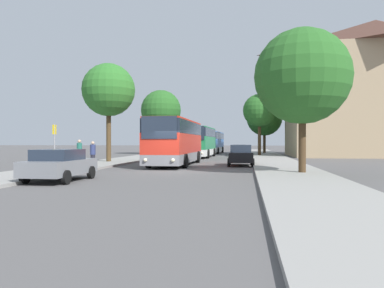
% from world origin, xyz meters
% --- Properties ---
extents(ground_plane, '(300.00, 300.00, 0.00)m').
position_xyz_m(ground_plane, '(0.00, 0.00, 0.00)').
color(ground_plane, '#565454').
rests_on(ground_plane, ground).
extents(sidewalk_left, '(4.00, 120.00, 0.15)m').
position_xyz_m(sidewalk_left, '(-7.00, 0.00, 0.07)').
color(sidewalk_left, gray).
rests_on(sidewalk_left, ground_plane).
extents(sidewalk_right, '(4.00, 120.00, 0.15)m').
position_xyz_m(sidewalk_right, '(7.00, 0.00, 0.07)').
color(sidewalk_right, gray).
rests_on(sidewalk_right, ground_plane).
extents(building_right_background, '(20.48, 13.02, 16.81)m').
position_xyz_m(building_right_background, '(20.28, 26.38, 8.40)').
color(building_right_background, tan).
rests_on(building_right_background, ground_plane).
extents(bus_front, '(2.93, 11.19, 3.48)m').
position_xyz_m(bus_front, '(-0.94, 6.30, 1.85)').
color(bus_front, gray).
rests_on(bus_front, ground_plane).
extents(bus_middle, '(2.89, 10.34, 3.47)m').
position_xyz_m(bus_middle, '(-0.74, 20.81, 1.85)').
color(bus_middle, silver).
rests_on(bus_middle, ground_plane).
extents(bus_rear, '(3.01, 11.47, 3.30)m').
position_xyz_m(bus_rear, '(-0.68, 35.58, 1.76)').
color(bus_rear, silver).
rests_on(bus_rear, ground_plane).
extents(parked_car_left_curb, '(2.11, 4.21, 1.48)m').
position_xyz_m(parked_car_left_curb, '(-4.05, -6.15, 0.78)').
color(parked_car_left_curb, slate).
rests_on(parked_car_left_curb, ground_plane).
extents(parked_car_right_near, '(2.02, 4.09, 1.59)m').
position_xyz_m(parked_car_right_near, '(4.09, 6.20, 0.81)').
color(parked_car_right_near, black).
rests_on(parked_car_right_near, ground_plane).
extents(parked_car_right_far, '(2.07, 4.16, 1.45)m').
position_xyz_m(parked_car_right_far, '(3.64, 25.53, 0.75)').
color(parked_car_right_far, '#233D9E').
rests_on(parked_car_right_far, ground_plane).
extents(bus_stop_sign, '(0.08, 0.45, 2.79)m').
position_xyz_m(bus_stop_sign, '(-7.43, -0.39, 1.87)').
color(bus_stop_sign, gray).
rests_on(bus_stop_sign, sidewalk_left).
extents(pedestrian_waiting_near, '(0.36, 0.36, 1.82)m').
position_xyz_m(pedestrian_waiting_near, '(-7.27, 2.82, 1.07)').
color(pedestrian_waiting_near, '#23232D').
rests_on(pedestrian_waiting_near, sidewalk_left).
extents(pedestrian_waiting_far, '(0.36, 0.36, 1.70)m').
position_xyz_m(pedestrian_waiting_far, '(-5.62, 1.30, 1.01)').
color(pedestrian_waiting_far, '#23232D').
rests_on(pedestrian_waiting_far, sidewalk_left).
extents(tree_left_near, '(5.70, 5.70, 9.03)m').
position_xyz_m(tree_left_near, '(-7.55, 29.83, 6.32)').
color(tree_left_near, '#513D23').
rests_on(tree_left_near, sidewalk_left).
extents(tree_left_far, '(4.50, 4.50, 8.35)m').
position_xyz_m(tree_left_far, '(-7.13, 8.18, 6.22)').
color(tree_left_far, '#513D23').
rests_on(tree_left_far, sidewalk_left).
extents(tree_right_near, '(4.11, 4.11, 7.63)m').
position_xyz_m(tree_right_near, '(6.15, 25.02, 5.69)').
color(tree_right_near, '#47331E').
rests_on(tree_right_near, sidewalk_right).
extents(tree_right_mid, '(5.25, 5.25, 7.90)m').
position_xyz_m(tree_right_mid, '(7.56, -1.19, 5.41)').
color(tree_right_mid, '#47331E').
rests_on(tree_right_mid, sidewalk_right).
extents(tree_right_far, '(5.23, 5.23, 7.79)m').
position_xyz_m(tree_right_far, '(7.18, 33.85, 5.31)').
color(tree_right_far, '#47331E').
rests_on(tree_right_far, sidewalk_right).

